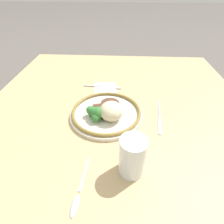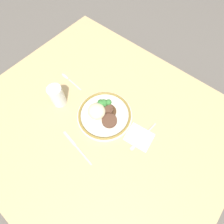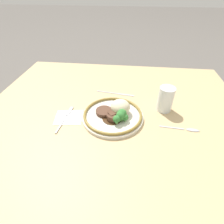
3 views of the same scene
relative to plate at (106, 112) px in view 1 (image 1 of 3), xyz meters
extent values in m
plane|color=#5B5651|center=(-0.01, 0.04, -0.07)|extent=(8.00, 8.00, 0.00)
cube|color=tan|center=(-0.01, 0.04, -0.05)|extent=(1.27, 1.10, 0.05)
cube|color=white|center=(-0.21, -0.02, -0.02)|extent=(0.13, 0.12, 0.00)
cylinder|color=silver|center=(-0.01, 0.00, -0.01)|extent=(0.28, 0.28, 0.01)
torus|color=olive|center=(-0.01, 0.00, 0.00)|extent=(0.26, 0.26, 0.01)
ellipsoid|color=beige|center=(0.02, 0.02, 0.03)|extent=(0.09, 0.08, 0.07)
cylinder|color=brown|center=(-0.05, 0.01, 0.00)|extent=(0.07, 0.07, 0.02)
cylinder|color=#472D19|center=(0.00, -0.02, -0.01)|extent=(0.09, 0.09, 0.00)
cube|color=brown|center=(-0.01, -0.02, 0.01)|extent=(0.04, 0.04, 0.03)
cube|color=brown|center=(-0.02, -0.03, 0.00)|extent=(0.03, 0.03, 0.02)
cube|color=brown|center=(0.00, -0.04, 0.01)|extent=(0.03, 0.03, 0.03)
cube|color=brown|center=(0.00, -0.02, 0.00)|extent=(0.03, 0.03, 0.02)
cylinder|color=#669E51|center=(0.03, -0.02, 0.00)|extent=(0.01, 0.01, 0.02)
sphere|color=#387F38|center=(0.03, -0.02, 0.02)|extent=(0.04, 0.04, 0.04)
cylinder|color=#669E51|center=(0.01, -0.06, 0.00)|extent=(0.01, 0.01, 0.01)
sphere|color=#387F38|center=(0.01, -0.06, 0.02)|extent=(0.03, 0.03, 0.03)
cylinder|color=#669E51|center=(0.03, -0.03, 0.00)|extent=(0.01, 0.01, 0.01)
sphere|color=#387F38|center=(0.03, -0.03, 0.02)|extent=(0.04, 0.04, 0.04)
cylinder|color=#669E51|center=(0.05, -0.03, 0.00)|extent=(0.01, 0.01, 0.01)
sphere|color=#387F38|center=(0.05, -0.03, 0.01)|extent=(0.03, 0.03, 0.03)
cylinder|color=#669E51|center=(0.03, -0.03, 0.00)|extent=(0.01, 0.01, 0.01)
sphere|color=#387F38|center=(0.03, -0.03, 0.02)|extent=(0.04, 0.04, 0.04)
cylinder|color=orange|center=(0.23, 0.09, 0.03)|extent=(0.06, 0.06, 0.10)
cylinder|color=white|center=(0.23, 0.09, 0.04)|extent=(0.07, 0.07, 0.12)
cube|color=#B7B7BC|center=(-0.22, -0.07, -0.02)|extent=(0.02, 0.11, 0.00)
cube|color=#B7B7BC|center=(-0.22, 0.02, -0.02)|extent=(0.02, 0.07, 0.00)
cube|color=#B7B7BC|center=(-0.06, 0.21, -0.02)|extent=(0.12, 0.02, 0.00)
cube|color=#B7B7BC|center=(0.04, 0.20, -0.02)|extent=(0.09, 0.02, 0.00)
cube|color=#B7B7BC|center=(0.25, -0.04, -0.02)|extent=(0.10, 0.01, 0.00)
ellipsoid|color=#B7B7BC|center=(0.33, -0.05, -0.02)|extent=(0.06, 0.02, 0.01)
camera|label=1|loc=(0.52, 0.05, 0.41)|focal=28.00mm
camera|label=2|loc=(-0.28, 0.27, 0.78)|focal=28.00mm
camera|label=3|loc=(0.06, -0.61, 0.49)|focal=28.00mm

